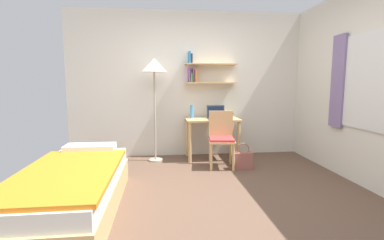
{
  "coord_description": "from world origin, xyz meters",
  "views": [
    {
      "loc": [
        -0.57,
        -3.06,
        1.32
      ],
      "look_at": [
        -0.17,
        0.51,
        0.85
      ],
      "focal_mm": 26.07,
      "sensor_mm": 36.0,
      "label": 1
    }
  ],
  "objects": [
    {
      "name": "bed",
      "position": [
        -1.49,
        -0.19,
        0.24
      ],
      "size": [
        0.91,
        2.0,
        0.54
      ],
      "color": "tan",
      "rests_on": "ground_plane"
    },
    {
      "name": "handbag",
      "position": [
        0.69,
        1.03,
        0.14
      ],
      "size": [
        0.28,
        0.13,
        0.41
      ],
      "color": "#99564C",
      "rests_on": "ground_plane"
    },
    {
      "name": "standing_lamp",
      "position": [
        -0.67,
        1.66,
        1.54
      ],
      "size": [
        0.43,
        0.43,
        1.73
      ],
      "color": "#B2A893",
      "rests_on": "ground_plane"
    },
    {
      "name": "desk",
      "position": [
        0.32,
        1.7,
        0.57
      ],
      "size": [
        0.93,
        0.54,
        0.71
      ],
      "color": "tan",
      "rests_on": "ground_plane"
    },
    {
      "name": "water_bottle",
      "position": [
        -0.03,
        1.78,
        0.83
      ],
      "size": [
        0.06,
        0.06,
        0.23
      ],
      "primitive_type": "cylinder",
      "color": "#4C99DB",
      "rests_on": "desk"
    },
    {
      "name": "ground_plane",
      "position": [
        0.0,
        0.0,
        0.0
      ],
      "size": [
        5.28,
        5.28,
        0.0
      ],
      "primitive_type": "plane",
      "color": "brown"
    },
    {
      "name": "book_stack",
      "position": [
        0.59,
        1.73,
        0.76
      ],
      "size": [
        0.19,
        0.25,
        0.1
      ],
      "color": "#4CA856",
      "rests_on": "desk"
    },
    {
      "name": "wall_back",
      "position": [
        0.0,
        2.02,
        1.31
      ],
      "size": [
        4.4,
        0.27,
        2.6
      ],
      "color": "silver",
      "rests_on": "ground_plane"
    },
    {
      "name": "wall_right",
      "position": [
        2.02,
        0.02,
        1.3
      ],
      "size": [
        0.1,
        4.4,
        2.6
      ],
      "color": "silver",
      "rests_on": "ground_plane"
    },
    {
      "name": "laptop",
      "position": [
        0.39,
        1.7,
        0.77
      ],
      "size": [
        0.32,
        0.24,
        0.23
      ],
      "color": "#2D2D33",
      "rests_on": "desk"
    },
    {
      "name": "desk_chair",
      "position": [
        0.38,
        1.21,
        0.48
      ],
      "size": [
        0.46,
        0.47,
        0.88
      ],
      "color": "tan",
      "rests_on": "ground_plane"
    }
  ]
}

